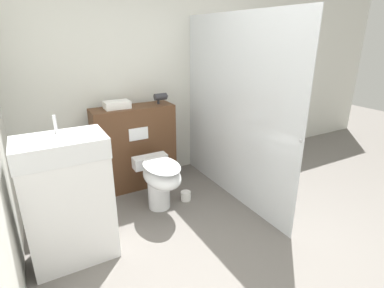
% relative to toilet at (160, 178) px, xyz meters
% --- Properties ---
extents(ground_plane, '(12.00, 12.00, 0.00)m').
position_rel_toilet_xyz_m(ground_plane, '(0.36, -1.12, -0.36)').
color(ground_plane, slate).
extents(wall_back, '(8.00, 0.06, 2.50)m').
position_rel_toilet_xyz_m(wall_back, '(0.36, 0.88, 0.89)').
color(wall_back, silver).
rests_on(wall_back, ground_plane).
extents(partition_panel, '(0.93, 0.33, 0.98)m').
position_rel_toilet_xyz_m(partition_panel, '(-0.04, 0.64, 0.13)').
color(partition_panel, '#51331E').
rests_on(partition_panel, ground_plane).
extents(shower_glass, '(0.04, 1.89, 1.96)m').
position_rel_toilet_xyz_m(shower_glass, '(0.83, -0.09, 0.62)').
color(shower_glass, silver).
rests_on(shower_glass, ground_plane).
extents(toilet, '(0.37, 0.65, 0.54)m').
position_rel_toilet_xyz_m(toilet, '(0.00, 0.00, 0.00)').
color(toilet, white).
rests_on(toilet, ground_plane).
extents(sink_vanity, '(0.65, 0.42, 1.19)m').
position_rel_toilet_xyz_m(sink_vanity, '(-0.90, -0.31, 0.17)').
color(sink_vanity, white).
rests_on(sink_vanity, ground_plane).
extents(hair_drier, '(0.17, 0.08, 0.12)m').
position_rel_toilet_xyz_m(hair_drier, '(0.32, 0.63, 0.70)').
color(hair_drier, '#2D2D33').
rests_on(hair_drier, partition_panel).
extents(folded_towel, '(0.27, 0.18, 0.08)m').
position_rel_toilet_xyz_m(folded_towel, '(-0.20, 0.64, 0.66)').
color(folded_towel, white).
rests_on(folded_towel, partition_panel).
extents(spare_toilet_roll, '(0.11, 0.11, 0.10)m').
position_rel_toilet_xyz_m(spare_toilet_roll, '(0.31, 0.02, -0.31)').
color(spare_toilet_roll, white).
rests_on(spare_toilet_roll, ground_plane).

